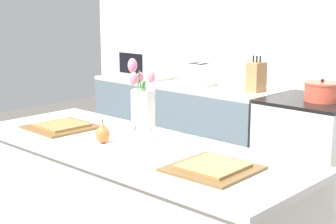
{
  "coord_description": "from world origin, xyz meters",
  "views": [
    {
      "loc": [
        1.75,
        -1.62,
        1.57
      ],
      "look_at": [
        0.0,
        0.25,
        1.02
      ],
      "focal_mm": 55.0,
      "sensor_mm": 36.0,
      "label": 1
    }
  ],
  "objects": [
    {
      "name": "plate_setting_right",
      "position": [
        0.52,
        -0.04,
        0.91
      ],
      "size": [
        0.34,
        0.34,
        0.02
      ],
      "color": "brown",
      "rests_on": "kitchen_island"
    },
    {
      "name": "knife_block",
      "position": [
        -0.37,
        1.61,
        1.02
      ],
      "size": [
        0.1,
        0.14,
        0.27
      ],
      "color": "#A37547",
      "rests_on": "back_counter"
    },
    {
      "name": "back_counter",
      "position": [
        -1.06,
        1.6,
        0.45
      ],
      "size": [
        1.68,
        0.6,
        0.91
      ],
      "color": "slate",
      "rests_on": "ground_plane"
    },
    {
      "name": "cooking_pot",
      "position": [
        0.17,
        1.59,
        0.97
      ],
      "size": [
        0.24,
        0.24,
        0.15
      ],
      "color": "#CC4C38",
      "rests_on": "stove_range"
    },
    {
      "name": "pear_figurine",
      "position": [
        -0.13,
        -0.08,
        0.94
      ],
      "size": [
        0.07,
        0.07,
        0.12
      ],
      "color": "#C66B33",
      "rests_on": "kitchen_island"
    },
    {
      "name": "toaster",
      "position": [
        -0.89,
        1.57,
        0.99
      ],
      "size": [
        0.28,
        0.18,
        0.17
      ],
      "color": "silver",
      "rests_on": "back_counter"
    },
    {
      "name": "microwave",
      "position": [
        -1.5,
        1.6,
        1.04
      ],
      "size": [
        0.48,
        0.37,
        0.27
      ],
      "color": "white",
      "rests_on": "back_counter"
    },
    {
      "name": "plate_setting_left",
      "position": [
        -0.52,
        -0.04,
        0.91
      ],
      "size": [
        0.34,
        0.34,
        0.02
      ],
      "color": "brown",
      "rests_on": "kitchen_island"
    },
    {
      "name": "back_wall",
      "position": [
        0.0,
        2.0,
        1.35
      ],
      "size": [
        5.2,
        0.08,
        2.7
      ],
      "color": "silver",
      "rests_on": "ground_plane"
    },
    {
      "name": "stove_range",
      "position": [
        0.1,
        1.6,
        0.45
      ],
      "size": [
        0.6,
        0.61,
        0.91
      ],
      "color": "silver",
      "rests_on": "ground_plane"
    },
    {
      "name": "flower_vase",
      "position": [
        0.02,
        0.06,
        1.05
      ],
      "size": [
        0.14,
        0.14,
        0.41
      ],
      "color": "silver",
      "rests_on": "kitchen_island"
    }
  ]
}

